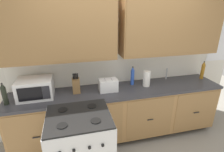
{
  "coord_description": "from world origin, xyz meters",
  "views": [
    {
      "loc": [
        -0.72,
        -2.11,
        2.12
      ],
      "look_at": [
        -0.13,
        0.27,
        1.15
      ],
      "focal_mm": 28.12,
      "sensor_mm": 36.0,
      "label": 1
    }
  ],
  "objects_px": {
    "toaster": "(108,85)",
    "knife_block": "(76,85)",
    "bottle_dark": "(4,94)",
    "stove_range": "(81,147)",
    "microwave": "(35,88)",
    "bottle_blue": "(132,76)",
    "paper_towel_roll": "(147,78)",
    "bottle_amber": "(203,70)"
  },
  "relations": [
    {
      "from": "toaster",
      "to": "bottle_blue",
      "type": "xyz_separation_m",
      "value": [
        0.44,
        0.14,
        0.06
      ]
    },
    {
      "from": "microwave",
      "to": "stove_range",
      "type": "bearing_deg",
      "value": -50.61
    },
    {
      "from": "stove_range",
      "to": "microwave",
      "type": "bearing_deg",
      "value": 129.39
    },
    {
      "from": "knife_block",
      "to": "bottle_blue",
      "type": "distance_m",
      "value": 0.93
    },
    {
      "from": "microwave",
      "to": "knife_block",
      "type": "xyz_separation_m",
      "value": [
        0.57,
        0.02,
        -0.02
      ]
    },
    {
      "from": "paper_towel_roll",
      "to": "bottle_amber",
      "type": "xyz_separation_m",
      "value": [
        1.11,
        0.06,
        0.03
      ]
    },
    {
      "from": "microwave",
      "to": "bottle_dark",
      "type": "height_order",
      "value": "bottle_dark"
    },
    {
      "from": "knife_block",
      "to": "bottle_dark",
      "type": "distance_m",
      "value": 0.94
    },
    {
      "from": "bottle_blue",
      "to": "bottle_amber",
      "type": "bearing_deg",
      "value": -2.1
    },
    {
      "from": "stove_range",
      "to": "bottle_amber",
      "type": "xyz_separation_m",
      "value": [
        2.26,
        0.71,
        0.59
      ]
    },
    {
      "from": "stove_range",
      "to": "paper_towel_roll",
      "type": "distance_m",
      "value": 1.44
    },
    {
      "from": "bottle_blue",
      "to": "bottle_dark",
      "type": "height_order",
      "value": "bottle_blue"
    },
    {
      "from": "stove_range",
      "to": "paper_towel_roll",
      "type": "height_order",
      "value": "paper_towel_roll"
    },
    {
      "from": "microwave",
      "to": "paper_towel_roll",
      "type": "relative_size",
      "value": 1.85
    },
    {
      "from": "bottle_dark",
      "to": "microwave",
      "type": "bearing_deg",
      "value": 19.76
    },
    {
      "from": "bottle_dark",
      "to": "bottle_blue",
      "type": "bearing_deg",
      "value": 6.66
    },
    {
      "from": "microwave",
      "to": "toaster",
      "type": "distance_m",
      "value": 1.05
    },
    {
      "from": "stove_range",
      "to": "knife_block",
      "type": "distance_m",
      "value": 0.88
    },
    {
      "from": "microwave",
      "to": "knife_block",
      "type": "distance_m",
      "value": 0.57
    },
    {
      "from": "toaster",
      "to": "bottle_dark",
      "type": "relative_size",
      "value": 0.9
    },
    {
      "from": "stove_range",
      "to": "bottle_dark",
      "type": "xyz_separation_m",
      "value": [
        -0.91,
        0.54,
        0.58
      ]
    },
    {
      "from": "knife_block",
      "to": "bottle_blue",
      "type": "xyz_separation_m",
      "value": [
        0.93,
        0.07,
        0.04
      ]
    },
    {
      "from": "toaster",
      "to": "paper_towel_roll",
      "type": "xyz_separation_m",
      "value": [
        0.65,
        0.03,
        0.03
      ]
    },
    {
      "from": "toaster",
      "to": "paper_towel_roll",
      "type": "distance_m",
      "value": 0.65
    },
    {
      "from": "bottle_blue",
      "to": "microwave",
      "type": "bearing_deg",
      "value": -176.67
    },
    {
      "from": "knife_block",
      "to": "microwave",
      "type": "bearing_deg",
      "value": -178.46
    },
    {
      "from": "bottle_blue",
      "to": "bottle_amber",
      "type": "relative_size",
      "value": 0.97
    },
    {
      "from": "paper_towel_roll",
      "to": "stove_range",
      "type": "bearing_deg",
      "value": -150.37
    },
    {
      "from": "knife_block",
      "to": "stove_range",
      "type": "bearing_deg",
      "value": -91.38
    },
    {
      "from": "toaster",
      "to": "stove_range",
      "type": "bearing_deg",
      "value": -128.65
    },
    {
      "from": "toaster",
      "to": "bottle_dark",
      "type": "height_order",
      "value": "bottle_dark"
    },
    {
      "from": "bottle_blue",
      "to": "bottle_amber",
      "type": "height_order",
      "value": "bottle_amber"
    },
    {
      "from": "toaster",
      "to": "microwave",
      "type": "bearing_deg",
      "value": 177.32
    },
    {
      "from": "knife_block",
      "to": "bottle_amber",
      "type": "relative_size",
      "value": 0.96
    },
    {
      "from": "stove_range",
      "to": "microwave",
      "type": "height_order",
      "value": "microwave"
    },
    {
      "from": "bottle_amber",
      "to": "bottle_dark",
      "type": "height_order",
      "value": "bottle_amber"
    },
    {
      "from": "stove_range",
      "to": "toaster",
      "type": "relative_size",
      "value": 3.39
    },
    {
      "from": "toaster",
      "to": "bottle_blue",
      "type": "relative_size",
      "value": 0.89
    },
    {
      "from": "paper_towel_roll",
      "to": "bottle_blue",
      "type": "distance_m",
      "value": 0.23
    },
    {
      "from": "toaster",
      "to": "knife_block",
      "type": "height_order",
      "value": "knife_block"
    },
    {
      "from": "bottle_dark",
      "to": "stove_range",
      "type": "bearing_deg",
      "value": -30.72
    },
    {
      "from": "bottle_blue",
      "to": "toaster",
      "type": "bearing_deg",
      "value": -162.91
    }
  ]
}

